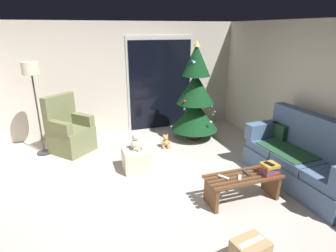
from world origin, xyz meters
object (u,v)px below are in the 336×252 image
Objects in this scene: coffee_table at (243,184)px; teddy_bear_cream at (136,143)px; christmas_tree at (195,98)px; ottoman at (136,159)px; couch at (304,160)px; remote_graphite at (246,173)px; armchair at (69,132)px; remote_white at (223,177)px; teddy_bear_honey_by_tree at (166,142)px; floor_lamp at (32,78)px; cell_phone at (269,164)px; remote_silver at (240,178)px; book_stack at (269,169)px.

coffee_table is 3.86× the size of teddy_bear_cream.
teddy_bear_cream is at bearing -145.89° from christmas_tree.
couch is at bearing -28.11° from ottoman.
christmas_tree is (0.25, 2.39, 0.52)m from remote_graphite.
remote_white is at bearing -51.88° from armchair.
coffee_table reaches higher than teddy_bear_honey_by_tree.
floor_lamp is at bearing 176.42° from christmas_tree.
cell_phone is (0.66, -0.10, 0.15)m from remote_white.
teddy_bear_cream is at bearing 131.59° from coffee_table.
remote_silver is at bearing -51.90° from teddy_bear_cream.
armchair is at bearing -47.61° from remote_graphite.
ottoman is at bearing -46.57° from remote_graphite.
christmas_tree is (0.62, 2.40, 0.52)m from remote_white.
ottoman is at bearing -136.48° from teddy_bear_honey_by_tree.
floor_lamp is 2.26m from teddy_bear_cream.
remote_silver is 0.35× the size of ottoman.
ottoman is at bearing 90.53° from remote_white.
remote_silver is 2.24m from teddy_bear_honey_by_tree.
teddy_bear_honey_by_tree is (0.78, 0.75, -0.39)m from teddy_bear_cream.
remote_graphite is 1.87m from teddy_bear_cream.
remote_white is (-1.47, -0.08, 0.01)m from couch.
remote_white reaches higher than coffee_table.
christmas_tree reaches higher than cell_phone.
remote_white is at bearing -55.54° from ottoman.
book_stack reaches higher than remote_silver.
teddy_bear_cream is at bearing -37.92° from floor_lamp.
armchair is 1.22m from floor_lamp.
remote_white is at bearing 174.04° from coffee_table.
cell_phone is 2.15m from teddy_bear_cream.
couch is at bearing 12.47° from book_stack.
couch reaches higher than remote_silver.
teddy_bear_honey_by_tree is (0.79, 0.75, -0.07)m from ottoman.
floor_lamp reaches higher than cell_phone.
coffee_table is 7.05× the size of remote_graphite.
remote_silver is (-1.27, -0.16, 0.01)m from couch.
cell_phone is at bearing -11.26° from coffee_table.
teddy_bear_honey_by_tree is at bearing 43.52° from ottoman.
teddy_bear_cream is 1.15m from teddy_bear_honey_by_tree.
cell_phone is at bearing -40.31° from floor_lamp.
armchair is (-2.39, 2.55, -0.01)m from remote_graphite.
cell_phone reaches higher than ottoman.
remote_white is 0.55× the size of teddy_bear_cream.
armchair is at bearing 144.47° from couch.
christmas_tree is at bearing 20.95° from teddy_bear_honey_by_tree.
ottoman is (-1.60, 1.46, -0.28)m from book_stack.
couch is 1.79× the size of coffee_table.
remote_graphite is 0.34m from cell_phone.
teddy_bear_honey_by_tree is at bearing 60.12° from remote_white.
armchair is (-2.63, 0.16, -0.53)m from christmas_tree.
teddy_bear_honey_by_tree is (-0.52, 2.09, -0.29)m from remote_graphite.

